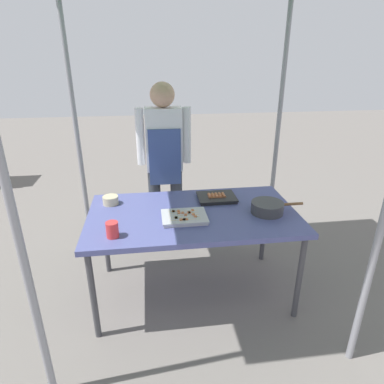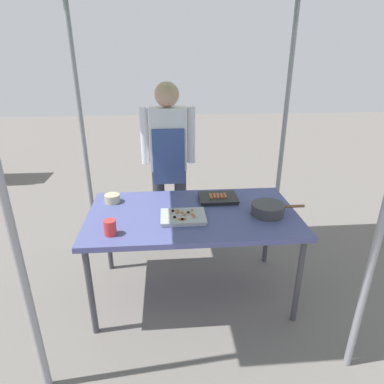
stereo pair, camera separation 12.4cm
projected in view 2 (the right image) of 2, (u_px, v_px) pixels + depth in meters
name	position (u px, v px, depth m)	size (l,w,h in m)	color
ground_plane	(192.00, 291.00, 2.83)	(18.00, 18.00, 0.00)	#66605B
stall_table	(193.00, 218.00, 2.56)	(1.60, 0.90, 0.75)	#4C518C
tray_grilled_sausages	(218.00, 198.00, 2.75)	(0.32, 0.25, 0.05)	black
tray_meat_skewers	(183.00, 217.00, 2.43)	(0.33, 0.25, 0.04)	#ADADB2
cooking_wok	(268.00, 209.00, 2.49)	(0.41, 0.25, 0.09)	#38383A
condiment_bowl	(112.00, 198.00, 2.70)	(0.13, 0.13, 0.07)	#BFB28C
drink_cup_near_edge	(110.00, 228.00, 2.20)	(0.08, 0.08, 0.11)	red
vendor_woman	(169.00, 154.00, 3.19)	(0.52, 0.23, 1.65)	#333842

